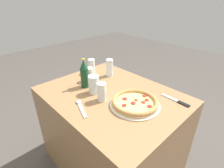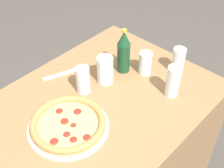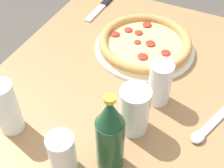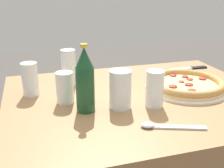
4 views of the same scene
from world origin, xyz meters
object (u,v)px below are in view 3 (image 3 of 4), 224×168
beer_bottle (110,136)px  glass_orange_juice (160,85)px  glass_mango_juice (63,155)px  pizza_margherita (145,44)px  glass_cola (134,112)px  knife (102,6)px  glass_lemonade (7,110)px  spoon (208,127)px

beer_bottle → glass_orange_juice: bearing=172.2°
beer_bottle → glass_mango_juice: bearing=-57.6°
pizza_margherita → glass_cola: (0.31, 0.09, 0.04)m
beer_bottle → knife: (-0.58, -0.32, -0.10)m
glass_lemonade → glass_orange_juice: glass_lemonade is taller
glass_mango_juice → knife: glass_mango_juice is taller
glass_cola → spoon: 0.20m
glass_cola → beer_bottle: beer_bottle is taller
glass_cola → spoon: glass_cola is taller
glass_mango_juice → spoon: 0.37m
glass_lemonade → knife: bearing=-175.1°
knife → beer_bottle: bearing=28.6°
glass_lemonade → beer_bottle: beer_bottle is taller
knife → spoon: size_ratio=1.06×
pizza_margherita → knife: (-0.16, -0.24, -0.02)m
glass_cola → knife: 0.57m
glass_mango_juice → knife: size_ratio=0.56×
knife → glass_lemonade: bearing=4.9°
glass_mango_juice → knife: (-0.64, -0.23, -0.05)m
pizza_margherita → knife: size_ratio=1.60×
pizza_margherita → beer_bottle: size_ratio=1.43×
beer_bottle → knife: beer_bottle is taller
glass_cola → spoon: size_ratio=0.69×
pizza_margherita → glass_lemonade: 0.48m
spoon → pizza_margherita: bearing=-131.2°
glass_mango_juice → knife: 0.68m
glass_mango_juice → glass_orange_juice: bearing=157.4°
glass_cola → glass_mango_juice: 0.20m
glass_mango_juice → glass_orange_juice: (-0.29, 0.12, 0.00)m
glass_orange_juice → spoon: glass_orange_juice is taller
glass_cola → glass_orange_juice: size_ratio=1.03×
glass_lemonade → glass_orange_juice: (-0.25, 0.30, -0.01)m
glass_lemonade → spoon: glass_lemonade is taller
pizza_margherita → glass_mango_juice: glass_mango_juice is taller
beer_bottle → knife: size_ratio=1.12×
glass_lemonade → knife: glass_lemonade is taller
glass_orange_juice → glass_lemonade: bearing=-50.6°
glass_orange_juice → beer_bottle: 0.24m
glass_lemonade → knife: 0.60m
glass_orange_juice → spoon: size_ratio=0.67×
glass_cola → glass_orange_juice: bearing=168.0°
glass_orange_juice → knife: glass_orange_juice is taller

